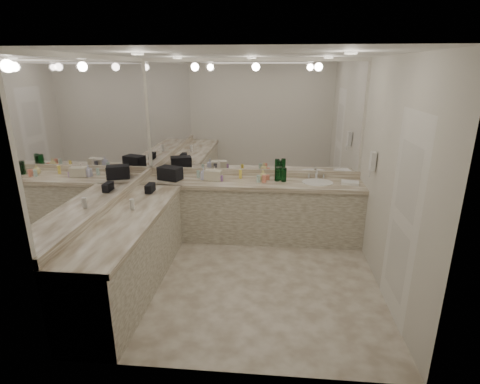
# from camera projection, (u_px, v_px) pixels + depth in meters

# --- Properties ---
(floor) EXTENTS (3.20, 3.20, 0.00)m
(floor) POSITION_uv_depth(u_px,v_px,m) (245.00, 279.00, 4.60)
(floor) COLOR beige
(floor) RESTS_ON ground
(ceiling) EXTENTS (3.20, 3.20, 0.00)m
(ceiling) POSITION_uv_depth(u_px,v_px,m) (246.00, 54.00, 3.78)
(ceiling) COLOR white
(ceiling) RESTS_ON floor
(wall_back) EXTENTS (3.20, 0.02, 2.60)m
(wall_back) POSITION_uv_depth(u_px,v_px,m) (253.00, 150.00, 5.61)
(wall_back) COLOR beige
(wall_back) RESTS_ON floor
(wall_left) EXTENTS (0.02, 3.00, 2.60)m
(wall_left) POSITION_uv_depth(u_px,v_px,m) (108.00, 174.00, 4.33)
(wall_left) COLOR beige
(wall_left) RESTS_ON floor
(wall_right) EXTENTS (0.02, 3.00, 2.60)m
(wall_right) POSITION_uv_depth(u_px,v_px,m) (392.00, 181.00, 4.05)
(wall_right) COLOR beige
(wall_right) RESTS_ON floor
(vanity_back_base) EXTENTS (3.20, 0.60, 0.84)m
(vanity_back_base) POSITION_uv_depth(u_px,v_px,m) (251.00, 212.00, 5.60)
(vanity_back_base) COLOR beige
(vanity_back_base) RESTS_ON floor
(vanity_back_top) EXTENTS (3.20, 0.64, 0.06)m
(vanity_back_top) POSITION_uv_depth(u_px,v_px,m) (251.00, 183.00, 5.45)
(vanity_back_top) COLOR beige
(vanity_back_top) RESTS_ON vanity_back_base
(vanity_left_base) EXTENTS (0.60, 2.40, 0.84)m
(vanity_left_base) POSITION_uv_depth(u_px,v_px,m) (130.00, 255.00, 4.29)
(vanity_left_base) COLOR beige
(vanity_left_base) RESTS_ON floor
(vanity_left_top) EXTENTS (0.64, 2.42, 0.06)m
(vanity_left_top) POSITION_uv_depth(u_px,v_px,m) (127.00, 219.00, 4.15)
(vanity_left_top) COLOR beige
(vanity_left_top) RESTS_ON vanity_left_base
(backsplash_back) EXTENTS (3.20, 0.04, 0.10)m
(backsplash_back) POSITION_uv_depth(u_px,v_px,m) (253.00, 172.00, 5.70)
(backsplash_back) COLOR beige
(backsplash_back) RESTS_ON vanity_back_top
(backsplash_left) EXTENTS (0.04, 3.00, 0.10)m
(backsplash_left) POSITION_uv_depth(u_px,v_px,m) (113.00, 202.00, 4.43)
(backsplash_left) COLOR beige
(backsplash_left) RESTS_ON vanity_left_top
(mirror_back) EXTENTS (3.12, 0.01, 1.55)m
(mirror_back) POSITION_uv_depth(u_px,v_px,m) (253.00, 118.00, 5.45)
(mirror_back) COLOR white
(mirror_back) RESTS_ON wall_back
(mirror_left) EXTENTS (0.01, 2.92, 1.55)m
(mirror_left) POSITION_uv_depth(u_px,v_px,m) (104.00, 133.00, 4.18)
(mirror_left) COLOR white
(mirror_left) RESTS_ON wall_left
(sink) EXTENTS (0.44, 0.44, 0.03)m
(sink) POSITION_uv_depth(u_px,v_px,m) (318.00, 183.00, 5.37)
(sink) COLOR white
(sink) RESTS_ON vanity_back_top
(faucet) EXTENTS (0.24, 0.16, 0.14)m
(faucet) POSITION_uv_depth(u_px,v_px,m) (316.00, 174.00, 5.54)
(faucet) COLOR silver
(faucet) RESTS_ON vanity_back_top
(wall_phone) EXTENTS (0.06, 0.10, 0.24)m
(wall_phone) POSITION_uv_depth(u_px,v_px,m) (373.00, 161.00, 4.70)
(wall_phone) COLOR white
(wall_phone) RESTS_ON wall_right
(door) EXTENTS (0.02, 0.82, 2.10)m
(door) POSITION_uv_depth(u_px,v_px,m) (403.00, 220.00, 3.66)
(door) COLOR white
(door) RESTS_ON wall_right
(black_toiletry_bag) EXTENTS (0.37, 0.30, 0.19)m
(black_toiletry_bag) POSITION_uv_depth(u_px,v_px,m) (170.00, 174.00, 5.48)
(black_toiletry_bag) COLOR black
(black_toiletry_bag) RESTS_ON vanity_back_top
(black_bag_spill) EXTENTS (0.09, 0.19, 0.11)m
(black_bag_spill) POSITION_uv_depth(u_px,v_px,m) (150.00, 188.00, 4.93)
(black_bag_spill) COLOR black
(black_bag_spill) RESTS_ON vanity_left_top
(cream_cosmetic_case) EXTENTS (0.26, 0.18, 0.14)m
(cream_cosmetic_case) POSITION_uv_depth(u_px,v_px,m) (213.00, 175.00, 5.47)
(cream_cosmetic_case) COLOR beige
(cream_cosmetic_case) RESTS_ON vanity_back_top
(hand_towel) EXTENTS (0.27, 0.20, 0.04)m
(hand_towel) POSITION_uv_depth(u_px,v_px,m) (350.00, 183.00, 5.29)
(hand_towel) COLOR white
(hand_towel) RESTS_ON vanity_back_top
(lotion_left) EXTENTS (0.05, 0.05, 0.12)m
(lotion_left) POSITION_uv_depth(u_px,v_px,m) (132.00, 205.00, 4.31)
(lotion_left) COLOR white
(lotion_left) RESTS_ON vanity_left_top
(soap_bottle_a) EXTENTS (0.08, 0.08, 0.18)m
(soap_bottle_a) POSITION_uv_depth(u_px,v_px,m) (215.00, 173.00, 5.54)
(soap_bottle_a) COLOR white
(soap_bottle_a) RESTS_ON vanity_back_top
(soap_bottle_b) EXTENTS (0.09, 0.09, 0.18)m
(soap_bottle_b) POSITION_uv_depth(u_px,v_px,m) (203.00, 174.00, 5.49)
(soap_bottle_b) COLOR white
(soap_bottle_b) RESTS_ON vanity_back_top
(soap_bottle_c) EXTENTS (0.15, 0.15, 0.15)m
(soap_bottle_c) POSITION_uv_depth(u_px,v_px,m) (263.00, 175.00, 5.48)
(soap_bottle_c) COLOR #DDCE7D
(soap_bottle_c) RESTS_ON vanity_back_top
(green_bottle_0) EXTENTS (0.07, 0.07, 0.20)m
(green_bottle_0) POSITION_uv_depth(u_px,v_px,m) (284.00, 175.00, 5.38)
(green_bottle_0) COLOR #0C491A
(green_bottle_0) RESTS_ON vanity_back_top
(green_bottle_1) EXTENTS (0.07, 0.07, 0.20)m
(green_bottle_1) POSITION_uv_depth(u_px,v_px,m) (280.00, 173.00, 5.48)
(green_bottle_1) COLOR #0C491A
(green_bottle_1) RESTS_ON vanity_back_top
(green_bottle_2) EXTENTS (0.07, 0.07, 0.20)m
(green_bottle_2) POSITION_uv_depth(u_px,v_px,m) (277.00, 174.00, 5.42)
(green_bottle_2) COLOR #0C491A
(green_bottle_2) RESTS_ON vanity_back_top
(amenity_bottle_0) EXTENTS (0.06, 0.06, 0.12)m
(amenity_bottle_0) POSITION_uv_depth(u_px,v_px,m) (212.00, 174.00, 5.57)
(amenity_bottle_0) COLOR #3F3F4C
(amenity_bottle_0) RESTS_ON vanity_back_top
(amenity_bottle_1) EXTENTS (0.05, 0.05, 0.11)m
(amenity_bottle_1) POSITION_uv_depth(u_px,v_px,m) (198.00, 174.00, 5.60)
(amenity_bottle_1) COLOR silver
(amenity_bottle_1) RESTS_ON vanity_back_top
(amenity_bottle_2) EXTENTS (0.05, 0.05, 0.13)m
(amenity_bottle_2) POSITION_uv_depth(u_px,v_px,m) (240.00, 174.00, 5.56)
(amenity_bottle_2) COLOR #F2D84C
(amenity_bottle_2) RESTS_ON vanity_back_top
(amenity_bottle_3) EXTENTS (0.06, 0.06, 0.11)m
(amenity_bottle_3) POSITION_uv_depth(u_px,v_px,m) (264.00, 179.00, 5.35)
(amenity_bottle_3) COLOR #E57F66
(amenity_bottle_3) RESTS_ON vanity_back_top
(amenity_bottle_4) EXTENTS (0.06, 0.06, 0.10)m
(amenity_bottle_4) POSITION_uv_depth(u_px,v_px,m) (258.00, 179.00, 5.37)
(amenity_bottle_4) COLOR silver
(amenity_bottle_4) RESTS_ON vanity_back_top
(amenity_bottle_5) EXTENTS (0.06, 0.06, 0.07)m
(amenity_bottle_5) POSITION_uv_depth(u_px,v_px,m) (268.00, 177.00, 5.49)
(amenity_bottle_5) COLOR #E57F66
(amenity_bottle_5) RESTS_ON vanity_back_top
(amenity_bottle_6) EXTENTS (0.04, 0.04, 0.08)m
(amenity_bottle_6) POSITION_uv_depth(u_px,v_px,m) (222.00, 178.00, 5.42)
(amenity_bottle_6) COLOR #9966B2
(amenity_bottle_6) RESTS_ON vanity_back_top
(amenity_bottle_7) EXTENTS (0.04, 0.04, 0.06)m
(amenity_bottle_7) POSITION_uv_depth(u_px,v_px,m) (173.00, 175.00, 5.65)
(amenity_bottle_7) COLOR #E0B28C
(amenity_bottle_7) RESTS_ON vanity_back_top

